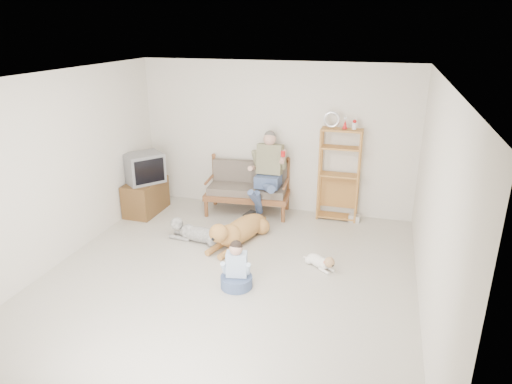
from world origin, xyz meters
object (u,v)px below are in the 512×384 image
(loveseat, at_px, (248,187))
(golden_retriever, at_px, (238,231))
(etagere, at_px, (339,174))
(tv_stand, at_px, (146,197))

(loveseat, xyz_separation_m, golden_retriever, (0.21, -1.28, -0.28))
(etagere, xyz_separation_m, tv_stand, (-3.42, -0.67, -0.54))
(tv_stand, bearing_deg, golden_retriever, -19.08)
(golden_retriever, bearing_deg, loveseat, 116.77)
(etagere, distance_m, golden_retriever, 2.08)
(loveseat, bearing_deg, tv_stand, -168.76)
(loveseat, relative_size, golden_retriever, 0.96)
(loveseat, distance_m, golden_retriever, 1.33)
(etagere, bearing_deg, tv_stand, -168.90)
(golden_retriever, bearing_deg, etagere, 62.68)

